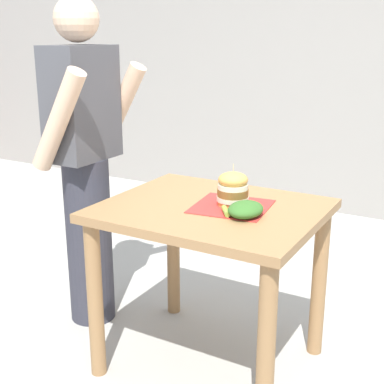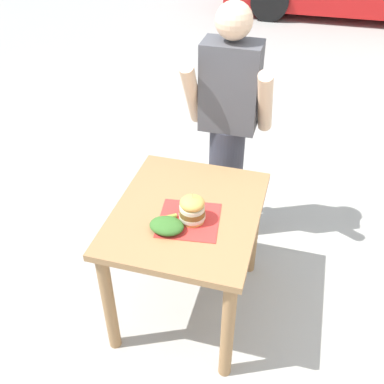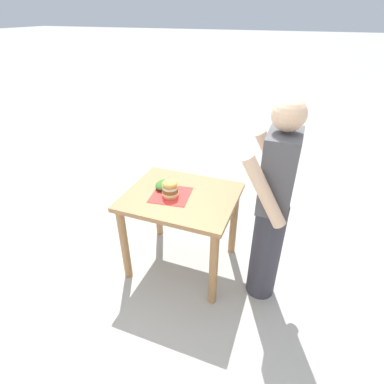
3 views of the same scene
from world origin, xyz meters
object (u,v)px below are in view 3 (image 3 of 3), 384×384
(sandwich, at_px, (170,188))
(diner_across_table, at_px, (273,207))
(patio_table, at_px, (181,209))
(pickle_spear, at_px, (173,187))
(side_salad, at_px, (164,185))

(sandwich, xyz_separation_m, diner_across_table, (0.01, 0.84, 0.02))
(patio_table, height_order, sandwich, sandwich)
(pickle_spear, bearing_deg, patio_table, 54.48)
(patio_table, xyz_separation_m, pickle_spear, (-0.08, -0.11, 0.17))
(sandwich, relative_size, side_salad, 1.03)
(sandwich, height_order, side_salad, sandwich)
(patio_table, distance_m, diner_across_table, 0.81)
(sandwich, height_order, pickle_spear, sandwich)
(patio_table, height_order, side_salad, side_salad)
(sandwich, bearing_deg, patio_table, 123.22)
(side_salad, bearing_deg, patio_table, 73.60)
(patio_table, xyz_separation_m, side_salad, (-0.05, -0.19, 0.18))
(sandwich, relative_size, pickle_spear, 1.94)
(patio_table, bearing_deg, side_salad, -106.40)
(patio_table, distance_m, sandwich, 0.25)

